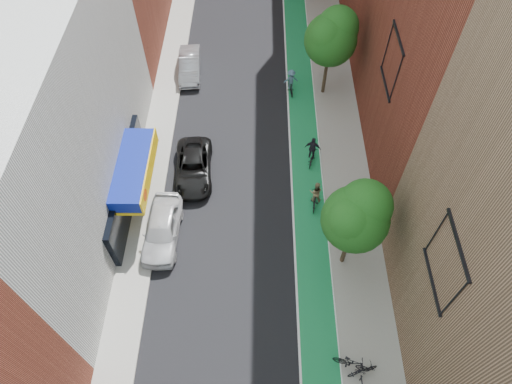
{
  "coord_description": "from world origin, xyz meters",
  "views": [
    {
      "loc": [
        0.9,
        -2.06,
        23.0
      ],
      "look_at": [
        0.75,
        13.7,
        1.5
      ],
      "focal_mm": 32.0,
      "sensor_mm": 36.0,
      "label": 1
    }
  ],
  "objects_px": {
    "parked_car_black": "(193,167)",
    "cyclist_lane_far": "(291,83)",
    "parked_car_white": "(162,229)",
    "parked_car_silver": "(190,65)",
    "cyclist_lane_near": "(315,196)",
    "cyclist_lane_mid": "(312,153)"
  },
  "relations": [
    {
      "from": "cyclist_lane_near",
      "to": "cyclist_lane_mid",
      "type": "distance_m",
      "value": 3.41
    },
    {
      "from": "cyclist_lane_near",
      "to": "parked_car_black",
      "type": "bearing_deg",
      "value": -8.18
    },
    {
      "from": "parked_car_silver",
      "to": "parked_car_white",
      "type": "bearing_deg",
      "value": -94.94
    },
    {
      "from": "parked_car_white",
      "to": "parked_car_black",
      "type": "xyz_separation_m",
      "value": [
        1.37,
        4.65,
        -0.14
      ]
    },
    {
      "from": "parked_car_white",
      "to": "parked_car_silver",
      "type": "distance_m",
      "value": 14.65
    },
    {
      "from": "parked_car_black",
      "to": "parked_car_silver",
      "type": "relative_size",
      "value": 1.12
    },
    {
      "from": "parked_car_white",
      "to": "cyclist_lane_near",
      "type": "xyz_separation_m",
      "value": [
        8.91,
        2.41,
        -0.02
      ]
    },
    {
      "from": "parked_car_black",
      "to": "cyclist_lane_far",
      "type": "distance_m",
      "value": 10.19
    },
    {
      "from": "parked_car_silver",
      "to": "cyclist_lane_mid",
      "type": "relative_size",
      "value": 2.12
    },
    {
      "from": "parked_car_silver",
      "to": "cyclist_lane_far",
      "type": "relative_size",
      "value": 2.27
    },
    {
      "from": "parked_car_white",
      "to": "cyclist_lane_mid",
      "type": "height_order",
      "value": "cyclist_lane_mid"
    },
    {
      "from": "parked_car_white",
      "to": "cyclist_lane_mid",
      "type": "bearing_deg",
      "value": 34.59
    },
    {
      "from": "parked_car_silver",
      "to": "cyclist_lane_far",
      "type": "height_order",
      "value": "cyclist_lane_far"
    },
    {
      "from": "parked_car_black",
      "to": "parked_car_silver",
      "type": "xyz_separation_m",
      "value": [
        -1.2,
        10.0,
        0.04
      ]
    },
    {
      "from": "parked_car_black",
      "to": "cyclist_lane_near",
      "type": "height_order",
      "value": "cyclist_lane_near"
    },
    {
      "from": "parked_car_white",
      "to": "parked_car_black",
      "type": "height_order",
      "value": "parked_car_white"
    },
    {
      "from": "cyclist_lane_near",
      "to": "cyclist_lane_far",
      "type": "height_order",
      "value": "cyclist_lane_far"
    },
    {
      "from": "parked_car_black",
      "to": "cyclist_lane_mid",
      "type": "height_order",
      "value": "cyclist_lane_mid"
    },
    {
      "from": "parked_car_white",
      "to": "cyclist_lane_near",
      "type": "distance_m",
      "value": 9.23
    },
    {
      "from": "parked_car_white",
      "to": "cyclist_lane_near",
      "type": "relative_size",
      "value": 2.51
    },
    {
      "from": "parked_car_black",
      "to": "cyclist_lane_near",
      "type": "xyz_separation_m",
      "value": [
        7.55,
        -2.24,
        0.11
      ]
    },
    {
      "from": "parked_car_white",
      "to": "parked_car_silver",
      "type": "relative_size",
      "value": 1.09
    }
  ]
}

